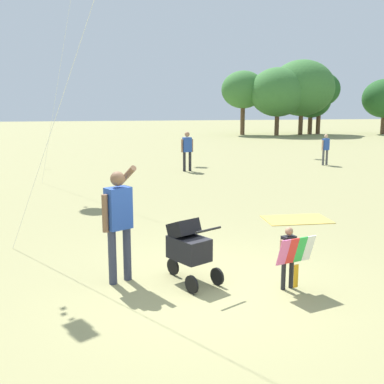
{
  "coord_description": "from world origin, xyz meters",
  "views": [
    {
      "loc": [
        -1.32,
        -6.79,
        2.87
      ],
      "look_at": [
        -0.03,
        1.15,
        1.3
      ],
      "focal_mm": 44.49,
      "sensor_mm": 36.0,
      "label": 1
    }
  ],
  "objects_px": {
    "child_with_butterfly_kite": "(290,253)",
    "person_couple_left": "(187,148)",
    "picnic_blanket": "(297,219)",
    "person_red_shirt": "(326,147)",
    "person_adult_flyer": "(118,216)",
    "stroller": "(188,245)"
  },
  "relations": [
    {
      "from": "stroller",
      "to": "person_red_shirt",
      "type": "relative_size",
      "value": 0.79
    },
    {
      "from": "person_adult_flyer",
      "to": "person_couple_left",
      "type": "relative_size",
      "value": 1.17
    },
    {
      "from": "person_adult_flyer",
      "to": "stroller",
      "type": "bearing_deg",
      "value": -9.46
    },
    {
      "from": "stroller",
      "to": "person_red_shirt",
      "type": "height_order",
      "value": "person_red_shirt"
    },
    {
      "from": "child_with_butterfly_kite",
      "to": "person_red_shirt",
      "type": "relative_size",
      "value": 0.71
    },
    {
      "from": "picnic_blanket",
      "to": "person_adult_flyer",
      "type": "bearing_deg",
      "value": -142.03
    },
    {
      "from": "child_with_butterfly_kite",
      "to": "stroller",
      "type": "distance_m",
      "value": 1.58
    },
    {
      "from": "person_red_shirt",
      "to": "person_couple_left",
      "type": "relative_size",
      "value": 0.86
    },
    {
      "from": "picnic_blanket",
      "to": "child_with_butterfly_kite",
      "type": "bearing_deg",
      "value": -113.02
    },
    {
      "from": "child_with_butterfly_kite",
      "to": "stroller",
      "type": "height_order",
      "value": "stroller"
    },
    {
      "from": "child_with_butterfly_kite",
      "to": "person_couple_left",
      "type": "xyz_separation_m",
      "value": [
        0.31,
        12.42,
        0.35
      ]
    },
    {
      "from": "child_with_butterfly_kite",
      "to": "person_couple_left",
      "type": "relative_size",
      "value": 0.61
    },
    {
      "from": "person_adult_flyer",
      "to": "stroller",
      "type": "relative_size",
      "value": 1.72
    },
    {
      "from": "person_red_shirt",
      "to": "picnic_blanket",
      "type": "relative_size",
      "value": 0.88
    },
    {
      "from": "child_with_butterfly_kite",
      "to": "person_adult_flyer",
      "type": "height_order",
      "value": "person_adult_flyer"
    },
    {
      "from": "person_adult_flyer",
      "to": "child_with_butterfly_kite",
      "type": "bearing_deg",
      "value": -16.29
    },
    {
      "from": "child_with_butterfly_kite",
      "to": "picnic_blanket",
      "type": "distance_m",
      "value": 4.48
    },
    {
      "from": "picnic_blanket",
      "to": "person_red_shirt",
      "type": "bearing_deg",
      "value": 61.86
    },
    {
      "from": "child_with_butterfly_kite",
      "to": "person_red_shirt",
      "type": "bearing_deg",
      "value": 63.39
    },
    {
      "from": "stroller",
      "to": "person_couple_left",
      "type": "height_order",
      "value": "person_couple_left"
    },
    {
      "from": "person_adult_flyer",
      "to": "stroller",
      "type": "distance_m",
      "value": 1.19
    },
    {
      "from": "person_adult_flyer",
      "to": "person_red_shirt",
      "type": "xyz_separation_m",
      "value": [
        9.19,
        12.51,
        -0.27
      ]
    }
  ]
}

